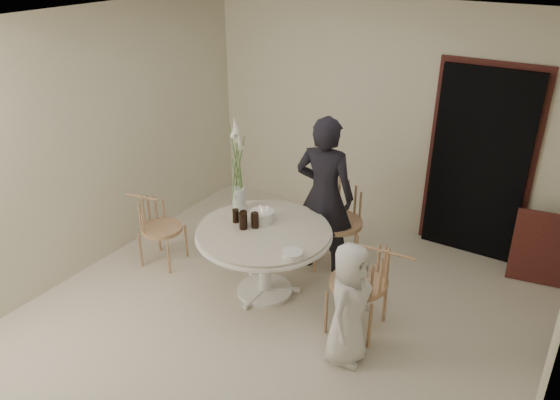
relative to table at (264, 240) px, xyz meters
The scene contains 18 objects.
ground 0.75m from the table, 35.54° to the right, with size 4.50×4.50×0.00m, color beige.
room_shell 1.09m from the table, 35.54° to the right, with size 4.50×4.50×4.50m.
doorway 2.49m from the table, 52.29° to the left, with size 1.00×0.10×2.10m, color black.
door_trim 2.53m from the table, 52.85° to the left, with size 1.12×0.03×2.22m, color #58251E.
table is the anchor object (origin of this frame).
picture_frame 2.87m from the table, 36.47° to the left, with size 0.58×0.04×0.77m, color #58251E.
chair_far 1.04m from the table, 72.83° to the left, with size 0.66×0.68×0.94m.
chair_right 1.14m from the table, ahead, with size 0.56×0.53×0.90m.
chair_left 1.38m from the table, behind, with size 0.51×0.48×0.78m.
girl 0.82m from the table, 70.27° to the left, with size 0.63×0.41×1.72m, color black.
boy 1.20m from the table, 20.80° to the right, with size 0.54×0.35×1.11m, color silver.
birthday_cake 0.24m from the table, 129.28° to the left, with size 0.24×0.24×0.16m.
cola_tumbler_a 0.37m from the table, behind, with size 0.06×0.06×0.14m, color black.
cola_tumbler_b 0.28m from the table, 153.07° to the right, with size 0.08×0.08×0.17m, color black.
cola_tumbler_c 0.29m from the table, 169.66° to the right, with size 0.07×0.07×0.15m, color black.
cola_tumbler_d 0.22m from the table, behind, with size 0.07×0.07×0.16m, color black.
plate_stack 0.57m from the table, 29.18° to the right, with size 0.19×0.19×0.05m, color white.
flower_vase 0.69m from the table, 155.79° to the left, with size 0.14×0.14×1.01m.
Camera 1 is at (2.22, -3.57, 3.31)m, focal length 35.00 mm.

